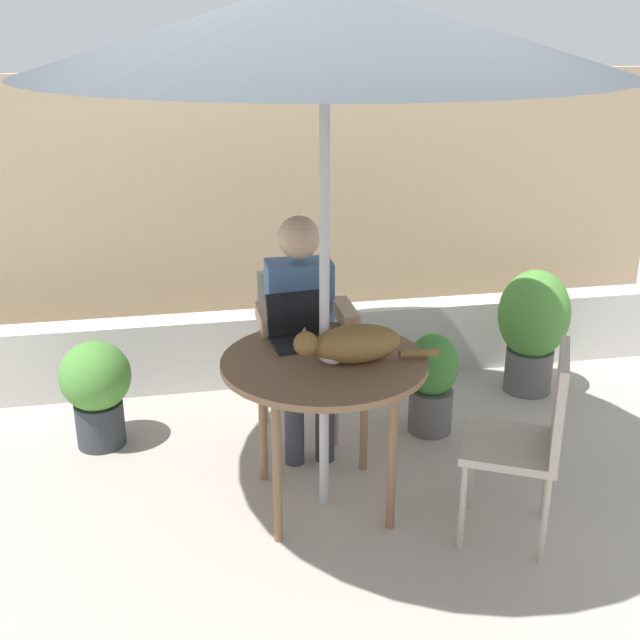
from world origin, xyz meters
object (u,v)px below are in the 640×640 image
chair_occupied (297,339)px  laptop (301,327)px  chair_empty (533,430)px  potted_plant_corner (533,324)px  potted_plant_by_chair (96,387)px  cat (351,345)px  person_seated (302,321)px  patio_table (324,374)px  patio_umbrella (325,25)px  potted_plant_near_fence (432,381)px

chair_occupied → laptop: bearing=-96.9°
chair_empty → potted_plant_corner: size_ratio=1.16×
chair_occupied → potted_plant_by_chair: (-1.08, 0.00, -0.19)m
chair_occupied → potted_plant_corner: size_ratio=1.16×
chair_occupied → cat: size_ratio=1.37×
cat → potted_plant_corner: bearing=36.5°
person_seated → cat: bearing=-80.5°
patio_table → chair_occupied: (0.00, 0.77, -0.14)m
patio_umbrella → potted_plant_near_fence: patio_umbrella is taller
laptop → potted_plant_by_chair: laptop is taller
patio_table → patio_umbrella: (0.00, 0.00, 1.47)m
chair_empty → potted_plant_near_fence: bearing=95.8°
potted_plant_near_fence → potted_plant_corner: bearing=26.6°
patio_umbrella → chair_occupied: bearing=90.0°
person_seated → potted_plant_corner: bearing=13.4°
person_seated → chair_empty: bearing=-51.6°
chair_empty → person_seated: bearing=128.4°
chair_empty → chair_occupied: bearing=124.5°
laptop → potted_plant_near_fence: size_ratio=0.57×
potted_plant_corner → patio_table: bearing=-146.9°
person_seated → potted_plant_near_fence: bearing=-2.2°
chair_empty → laptop: laptop is taller
patio_table → patio_umbrella: size_ratio=0.39×
chair_empty → person_seated: person_seated is taller
laptop → potted_plant_near_fence: 0.99m
cat → potted_plant_corner: (1.36, 1.01, -0.39)m
chair_empty → person_seated: size_ratio=0.73×
patio_table → laptop: size_ratio=2.83×
laptop → chair_empty: bearing=-37.4°
patio_table → chair_occupied: bearing=90.0°
patio_umbrella → chair_occupied: size_ratio=2.64×
patio_table → chair_empty: (0.82, -0.42, -0.14)m
patio_umbrella → potted_plant_corner: patio_umbrella is taller
patio_umbrella → laptop: bearing=104.1°
person_seated → cat: (0.11, -0.66, 0.13)m
patio_table → patio_umbrella: bearing=0.0°
patio_table → potted_plant_near_fence: size_ratio=1.62×
laptop → potted_plant_corner: bearing=24.8°
patio_umbrella → chair_empty: (0.82, -0.42, -1.61)m
person_seated → patio_table: bearing=-90.0°
patio_umbrella → cat: 1.32m
person_seated → potted_plant_by_chair: bearing=171.6°
cat → chair_empty: bearing=-27.8°
laptop → potted_plant_by_chair: bearing=153.0°
chair_occupied → person_seated: size_ratio=0.73×
chair_empty → potted_plant_corner: (0.66, 1.39, -0.09)m
laptop → potted_plant_corner: laptop is taller
potted_plant_near_fence → person_seated: bearing=177.8°
potted_plant_near_fence → cat: bearing=-133.8°
potted_plant_near_fence → patio_table: bearing=-140.9°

